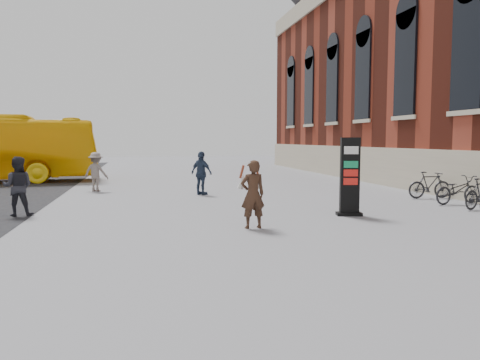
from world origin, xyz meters
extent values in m
plane|color=#9E9EA3|center=(0.00, 0.00, 0.00)|extent=(100.00, 100.00, 0.00)
cube|color=beige|center=(9.44, 6.00, 0.90)|extent=(0.18, 44.00, 1.80)
cube|color=black|center=(3.98, 1.65, 1.13)|extent=(0.58, 0.34, 2.25)
cube|color=black|center=(3.98, 1.65, 0.05)|extent=(0.78, 0.51, 0.09)
cube|color=white|center=(3.98, 1.65, 1.89)|extent=(0.45, 0.34, 0.23)
cube|color=#0E673E|center=(3.98, 1.65, 1.49)|extent=(0.45, 0.34, 0.20)
cube|color=#A51711|center=(3.98, 1.65, 1.24)|extent=(0.45, 0.34, 0.20)
cube|color=#A51711|center=(3.98, 1.65, 1.00)|extent=(0.45, 0.34, 0.20)
imported|color=#332016|center=(0.79, 0.31, 0.85)|extent=(0.65, 0.46, 1.69)
cylinder|color=white|center=(0.79, 0.31, 1.62)|extent=(0.24, 0.24, 0.06)
cone|color=white|center=(0.97, 0.58, 1.15)|extent=(0.24, 0.25, 0.41)
cylinder|color=#973C23|center=(0.97, 0.58, 1.40)|extent=(0.13, 0.14, 0.35)
cone|color=white|center=(0.56, 0.54, 1.15)|extent=(0.24, 0.24, 0.41)
cylinder|color=#973C23|center=(0.56, 0.54, 1.40)|extent=(0.14, 0.13, 0.35)
imported|color=#26272E|center=(-5.38, 3.54, 0.85)|extent=(0.84, 0.66, 1.71)
imported|color=gray|center=(-3.79, 9.70, 0.83)|extent=(1.23, 1.01, 1.65)
imported|color=#2B3952|center=(0.43, 7.55, 0.86)|extent=(0.99, 1.04, 1.73)
imported|color=#242428|center=(8.60, 3.09, 0.49)|extent=(1.93, 0.93, 0.97)
imported|color=#242428|center=(8.60, 4.66, 0.50)|extent=(1.70, 0.56, 1.01)
camera|label=1|loc=(-1.87, -10.82, 2.20)|focal=35.00mm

